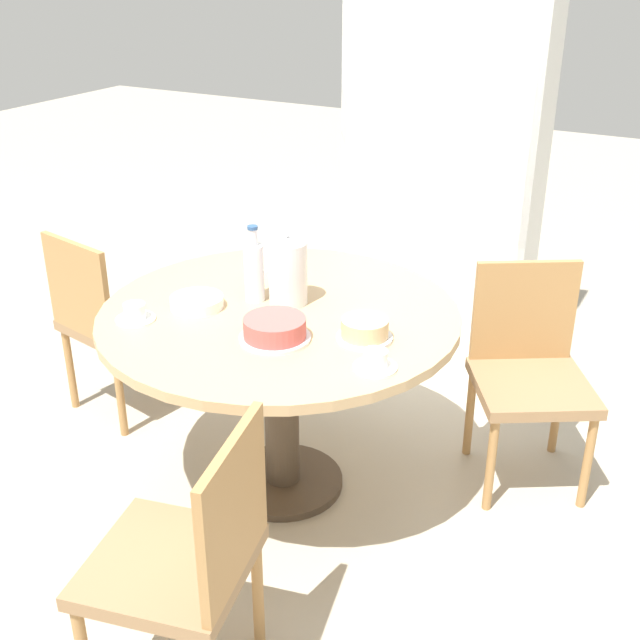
% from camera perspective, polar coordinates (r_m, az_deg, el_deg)
% --- Properties ---
extents(ground_plane, '(14.00, 14.00, 0.00)m').
position_cam_1_polar(ground_plane, '(3.22, -2.62, -11.56)').
color(ground_plane, '#B2A893').
extents(dining_table, '(1.28, 1.28, 0.75)m').
position_cam_1_polar(dining_table, '(2.89, -2.86, -1.75)').
color(dining_table, '#473828').
rests_on(dining_table, ground_plane).
extents(chair_a, '(0.58, 0.58, 0.85)m').
position_cam_1_polar(chair_a, '(3.16, 14.63, -3.45)').
color(chair_a, '#A87A47').
rests_on(chair_a, ground_plane).
extents(chair_b, '(0.49, 0.49, 0.85)m').
position_cam_1_polar(chair_b, '(3.58, -14.69, 0.11)').
color(chair_b, '#A87A47').
rests_on(chair_b, ground_plane).
extents(chair_c, '(0.50, 0.50, 0.85)m').
position_cam_1_polar(chair_c, '(2.24, -9.32, -16.35)').
color(chair_c, '#A87A47').
rests_on(chair_c, ground_plane).
extents(bookshelf, '(0.98, 0.28, 1.89)m').
position_cam_1_polar(bookshelf, '(4.04, 8.61, 10.21)').
color(bookshelf, silver).
rests_on(bookshelf, ground_plane).
extents(coffee_pot, '(0.14, 0.14, 0.27)m').
position_cam_1_polar(coffee_pot, '(2.85, -2.30, 3.53)').
color(coffee_pot, silver).
rests_on(coffee_pot, dining_table).
extents(water_bottle, '(0.07, 0.07, 0.28)m').
position_cam_1_polar(water_bottle, '(2.88, -4.71, 3.53)').
color(water_bottle, silver).
rests_on(water_bottle, dining_table).
extents(cake_main, '(0.24, 0.24, 0.08)m').
position_cam_1_polar(cake_main, '(2.62, -3.24, -0.67)').
color(cake_main, silver).
rests_on(cake_main, dining_table).
extents(cake_second, '(0.19, 0.19, 0.07)m').
position_cam_1_polar(cake_second, '(2.62, 3.20, -0.72)').
color(cake_second, silver).
rests_on(cake_second, dining_table).
extents(cup_a, '(0.14, 0.14, 0.06)m').
position_cam_1_polar(cup_a, '(3.22, -4.12, 4.22)').
color(cup_a, white).
rests_on(cup_a, dining_table).
extents(cup_b, '(0.14, 0.14, 0.06)m').
position_cam_1_polar(cup_b, '(2.45, 3.95, -2.96)').
color(cup_b, white).
rests_on(cup_b, dining_table).
extents(cup_c, '(0.14, 0.14, 0.06)m').
position_cam_1_polar(cup_c, '(2.82, -13.02, 0.44)').
color(cup_c, white).
rests_on(cup_c, dining_table).
extents(plate_stack, '(0.19, 0.19, 0.04)m').
position_cam_1_polar(plate_stack, '(2.88, -8.76, 1.26)').
color(plate_stack, white).
rests_on(plate_stack, dining_table).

